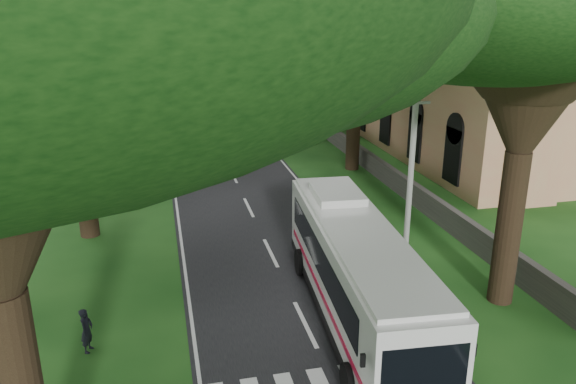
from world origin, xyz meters
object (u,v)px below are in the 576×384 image
distant_car_b (180,89)px  distant_car_c (209,88)px  coach_bus (356,271)px  pole_near (411,167)px  pedestrian (87,330)px  distant_car_a (173,108)px  pole_far (250,67)px  pole_mid (295,94)px  church (479,87)px

distant_car_b → distant_car_c: size_ratio=0.89×
coach_bus → distant_car_b: size_ratio=2.74×
pole_near → pedestrian: (-12.61, -3.92, -3.43)m
coach_bus → distant_car_a: bearing=101.0°
pole_far → distant_car_b: (-7.12, 9.52, -3.42)m
pole_mid → pedestrian: (-12.61, -23.92, -3.43)m
pole_mid → pole_far: bearing=90.0°
distant_car_a → pedestrian: distant_car_a is taller
distant_car_a → distant_car_b: distant_car_a is taller
pole_near → pedestrian: 13.64m
pole_mid → pedestrian: bearing=-117.8°
pole_mid → distant_car_a: size_ratio=1.86×
pole_mid → distant_car_c: (-3.65, 29.61, -3.43)m
pedestrian → pole_mid: bearing=-11.1°
church → pole_far: (-12.36, 24.45, -0.73)m
church → pole_far: church is taller
distant_car_b → distant_car_c: 3.47m
distant_car_b → pedestrian: (-5.49, -53.43, -0.01)m
church → pole_near: church is taller
distant_car_c → pedestrian: (-8.95, -53.53, -0.00)m
pole_mid → pole_far: size_ratio=1.00×
church → distant_car_a: church is taller
church → distant_car_c: size_ratio=4.83×
pole_mid → pedestrian: pole_mid is taller
pole_far → pedestrian: pole_far is taller
pole_far → distant_car_b: bearing=126.8°
church → distant_car_a: size_ratio=5.57×
pole_far → coach_bus: size_ratio=0.66×
pole_mid → church: bearing=-19.8°
pole_near → distant_car_c: pole_near is taller
distant_car_c → pedestrian: 54.27m
pole_near → distant_car_a: (-8.50, 35.89, -3.42)m
pole_near → pedestrian: size_ratio=5.36×
pole_mid → pedestrian: size_ratio=5.36×
pole_near → pole_mid: same height
coach_bus → pedestrian: coach_bus is taller
pole_mid → distant_car_b: size_ratio=1.81×
pole_far → distant_car_c: 10.83m
church → pole_far: size_ratio=3.00×
pole_mid → distant_car_a: pole_mid is taller
church → pole_mid: church is taller
church → distant_car_b: (-19.48, 33.97, -4.15)m
pole_near → pedestrian: pole_near is taller
pole_far → distant_car_b: pole_far is taller
pole_far → distant_car_a: bearing=-154.2°
coach_bus → distant_car_b: (-3.38, 53.58, -1.14)m
pole_near → distant_car_c: size_ratio=1.61×
pole_near → pole_mid: (0.00, 20.00, 0.00)m
pole_mid → distant_car_b: 30.56m
distant_car_b → pole_far: bearing=-60.3°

